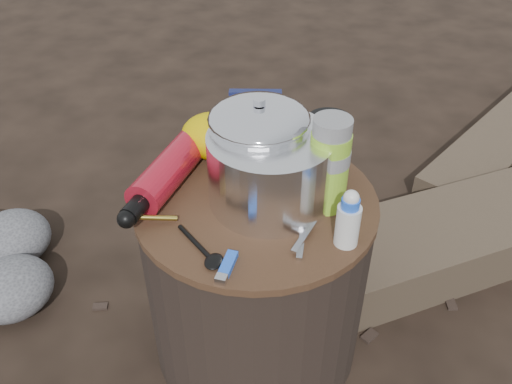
% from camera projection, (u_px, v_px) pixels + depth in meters
% --- Properties ---
extents(ground, '(60.00, 60.00, 0.00)m').
position_uv_depth(ground, '(256.00, 339.00, 1.41)').
color(ground, black).
rests_on(ground, ground).
extents(stump, '(0.50, 0.50, 0.46)m').
position_uv_depth(stump, '(256.00, 277.00, 1.27)').
color(stump, black).
rests_on(stump, ground).
extents(log_small, '(0.75, 1.10, 0.10)m').
position_uv_depth(log_small, '(510.00, 133.00, 2.12)').
color(log_small, '#45372A').
rests_on(log_small, ground).
extents(foil_windscreen, '(0.25, 0.25, 0.15)m').
position_uv_depth(foil_windscreen, '(270.00, 169.00, 1.08)').
color(foil_windscreen, white).
rests_on(foil_windscreen, stump).
extents(camping_pot, '(0.20, 0.20, 0.20)m').
position_uv_depth(camping_pot, '(259.00, 147.00, 1.10)').
color(camping_pot, silver).
rests_on(camping_pot, stump).
extents(fuel_bottle, '(0.12, 0.32, 0.07)m').
position_uv_depth(fuel_bottle, '(169.00, 170.00, 1.14)').
color(fuel_bottle, '#B01729').
rests_on(fuel_bottle, stump).
extents(thermos, '(0.08, 0.08, 0.20)m').
position_uv_depth(thermos, '(329.00, 165.00, 1.05)').
color(thermos, '#8AC22C').
rests_on(thermos, stump).
extents(travel_mug, '(0.09, 0.09, 0.13)m').
position_uv_depth(travel_mug, '(327.00, 146.00, 1.17)').
color(travel_mug, black).
rests_on(travel_mug, stump).
extents(stuff_sack, '(0.15, 0.12, 0.10)m').
position_uv_depth(stuff_sack, '(215.00, 136.00, 1.22)').
color(stuff_sack, '#D5B300').
rests_on(stuff_sack, stump).
extents(food_pouch, '(0.12, 0.05, 0.15)m').
position_uv_depth(food_pouch, '(255.00, 122.00, 1.23)').
color(food_pouch, '#111848').
rests_on(food_pouch, stump).
extents(lighter, '(0.02, 0.08, 0.01)m').
position_uv_depth(lighter, '(228.00, 264.00, 0.97)').
color(lighter, blue).
rests_on(lighter, stump).
extents(pot_grabber, '(0.05, 0.15, 0.01)m').
position_uv_depth(pot_grabber, '(303.00, 231.00, 1.04)').
color(pot_grabber, silver).
rests_on(pot_grabber, stump).
extents(spork, '(0.12, 0.11, 0.01)m').
position_uv_depth(spork, '(196.00, 242.00, 1.01)').
color(spork, black).
rests_on(spork, stump).
extents(squeeze_bottle, '(0.04, 0.04, 0.11)m').
position_uv_depth(squeeze_bottle, '(348.00, 221.00, 0.99)').
color(squeeze_bottle, silver).
rests_on(squeeze_bottle, stump).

